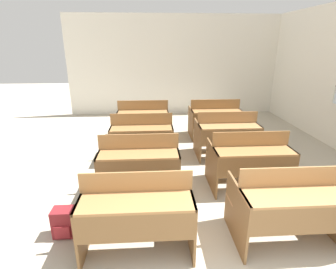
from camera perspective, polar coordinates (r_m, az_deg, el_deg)
name	(u,v)px	position (r m, az deg, el deg)	size (l,w,h in m)	color
wall_back	(174,66)	(8.80, 1.33, 14.70)	(6.84, 0.06, 3.14)	white
bench_front_left	(137,211)	(3.08, -6.66, -16.12)	(1.23, 0.81, 0.96)	brown
bench_front_right	(289,205)	(3.45, 24.82, -13.71)	(1.23, 0.81, 0.96)	brown
bench_second_left	(139,163)	(4.15, -6.24, -6.16)	(1.23, 0.81, 0.96)	brown
bench_second_right	(249,160)	(4.44, 17.27, -5.27)	(1.23, 0.81, 0.96)	brown
bench_third_left	(142,136)	(5.32, -5.67, -0.37)	(1.23, 0.81, 0.96)	brown
bench_third_right	(227,134)	(5.55, 12.66, 0.09)	(1.23, 0.81, 0.96)	brown
bench_back_left	(143,119)	(6.51, -5.41, 3.31)	(1.23, 0.81, 0.96)	brown
bench_back_right	(215,118)	(6.69, 10.15, 3.54)	(1.23, 0.81, 0.96)	brown
schoolbag	(64,222)	(3.63, -21.67, -17.36)	(0.26, 0.22, 0.36)	maroon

